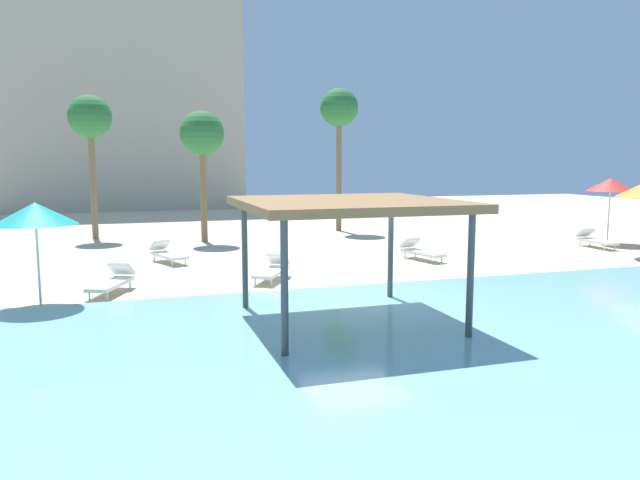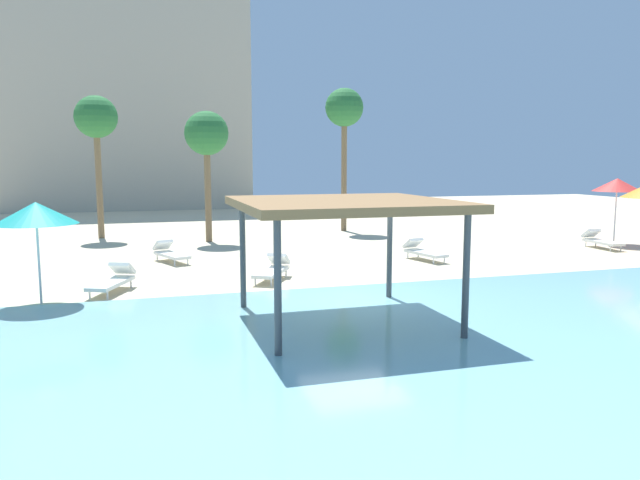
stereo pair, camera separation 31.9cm
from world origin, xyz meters
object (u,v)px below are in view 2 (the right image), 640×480
object	(u,v)px
shade_pavilion	(344,207)
lounge_chair_1	(114,280)
lounge_chair_0	(600,240)
lounge_chair_3	(170,253)
palm_tree_1	(207,136)
lounge_chair_2	(273,269)
beach_umbrella_teal_3	(36,213)
beach_umbrella_red_2	(617,185)
palm_tree_3	(96,120)
lounge_chair_4	(423,251)
palm_tree_2	(344,112)

from	to	relation	value
shade_pavilion	lounge_chair_1	bearing A→B (deg)	136.14
lounge_chair_0	lounge_chair_3	world-z (taller)	same
palm_tree_1	lounge_chair_2	bearing A→B (deg)	-84.62
beach_umbrella_teal_3	palm_tree_1	world-z (taller)	palm_tree_1
beach_umbrella_red_2	palm_tree_3	world-z (taller)	palm_tree_3
beach_umbrella_red_2	shade_pavilion	bearing A→B (deg)	-150.42
lounge_chair_2	lounge_chair_3	size ratio (longest dim) A/B	0.98
beach_umbrella_red_2	lounge_chair_4	world-z (taller)	beach_umbrella_red_2
lounge_chair_0	shade_pavilion	bearing A→B (deg)	-57.97
lounge_chair_4	lounge_chair_2	bearing A→B (deg)	-83.75
palm_tree_1	palm_tree_2	world-z (taller)	palm_tree_2
lounge_chair_1	palm_tree_2	distance (m)	16.92
lounge_chair_2	palm_tree_1	distance (m)	10.23
beach_umbrella_teal_3	lounge_chair_4	bearing A→B (deg)	15.42
lounge_chair_3	palm_tree_3	xyz separation A→B (m)	(-2.70, 7.73, 5.01)
lounge_chair_3	palm_tree_1	xyz separation A→B (m)	(1.92, 5.08, 4.27)
lounge_chair_0	palm_tree_2	bearing A→B (deg)	-135.37
lounge_chair_4	palm_tree_3	bearing A→B (deg)	-143.51
beach_umbrella_teal_3	palm_tree_1	bearing A→B (deg)	63.35
beach_umbrella_teal_3	palm_tree_3	world-z (taller)	palm_tree_3
beach_umbrella_red_2	lounge_chair_0	distance (m)	2.75
shade_pavilion	palm_tree_1	distance (m)	14.60
lounge_chair_3	palm_tree_2	size ratio (longest dim) A/B	0.28
beach_umbrella_teal_3	lounge_chair_0	world-z (taller)	beach_umbrella_teal_3
shade_pavilion	lounge_chair_1	xyz separation A→B (m)	(-4.95, 4.76, -2.21)
lounge_chair_2	lounge_chair_3	bearing A→B (deg)	-115.77
shade_pavilion	lounge_chair_0	size ratio (longest dim) A/B	2.33
lounge_chair_3	beach_umbrella_teal_3	bearing A→B (deg)	-53.29
shade_pavilion	palm_tree_2	xyz separation A→B (m)	(5.71, 16.63, 3.43)
lounge_chair_2	lounge_chair_4	size ratio (longest dim) A/B	0.98
beach_umbrella_red_2	beach_umbrella_teal_3	world-z (taller)	beach_umbrella_red_2
lounge_chair_0	lounge_chair_2	xyz separation A→B (m)	(-14.18, -2.63, 0.00)
lounge_chair_2	palm_tree_1	bearing A→B (deg)	-144.14
lounge_chair_1	palm_tree_3	xyz separation A→B (m)	(-1.00, 12.29, 5.01)
lounge_chair_2	lounge_chair_4	bearing A→B (deg)	139.36
lounge_chair_0	lounge_chair_3	size ratio (longest dim) A/B	0.97
lounge_chair_4	palm_tree_3	xyz separation A→B (m)	(-11.41, 9.87, 5.01)
palm_tree_1	lounge_chair_3	bearing A→B (deg)	-110.68
lounge_chair_1	lounge_chair_3	bearing A→B (deg)	-177.55
palm_tree_3	beach_umbrella_red_2	bearing A→B (deg)	-21.79
lounge_chair_3	shade_pavilion	bearing A→B (deg)	-2.40
lounge_chair_2	lounge_chair_0	bearing A→B (deg)	130.99
lounge_chair_3	palm_tree_2	world-z (taller)	palm_tree_2
palm_tree_1	lounge_chair_1	bearing A→B (deg)	-110.58
beach_umbrella_teal_3	palm_tree_2	size ratio (longest dim) A/B	0.36
shade_pavilion	lounge_chair_4	size ratio (longest dim) A/B	2.26
palm_tree_3	palm_tree_2	bearing A→B (deg)	-2.05
palm_tree_1	lounge_chair_4	bearing A→B (deg)	-46.77
beach_umbrella_red_2	lounge_chair_3	xyz separation A→B (m)	(-18.41, 0.71, -2.19)
beach_umbrella_teal_3	lounge_chair_0	size ratio (longest dim) A/B	1.32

